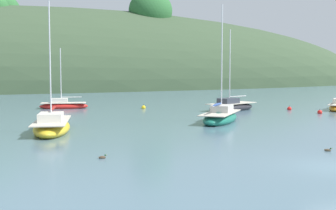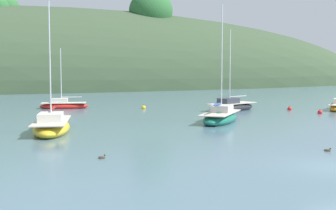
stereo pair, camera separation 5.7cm
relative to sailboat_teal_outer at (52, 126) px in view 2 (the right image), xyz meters
The scene contains 10 objects.
far_shoreline_hill 62.46m from the sailboat_teal_outer, 80.78° to the left, with size 150.00×36.00×34.66m.
sailboat_teal_outer is the anchor object (origin of this frame).
sailboat_grey_yawl 13.26m from the sailboat_teal_outer, ahead, with size 6.00×6.31×9.47m.
sailboat_white_near 20.93m from the sailboat_teal_outer, 25.85° to the left, with size 6.43×4.07×8.18m.
sailboat_blue_center 18.05m from the sailboat_teal_outer, 77.95° to the left, with size 5.22×2.77×6.41m.
mooring_buoy_channel 25.51m from the sailboat_teal_outer, 16.59° to the left, with size 0.44×0.44×0.54m.
mooring_buoy_inner 18.20m from the sailboat_teal_outer, 51.25° to the left, with size 0.44×0.44×0.54m.
mooring_buoy_outer 25.18m from the sailboat_teal_outer, ahead, with size 0.44×0.44×0.54m.
duck_lead 9.94m from the sailboat_teal_outer, 84.53° to the right, with size 0.43×0.20×0.24m.
duck_trailing 17.56m from the sailboat_teal_outer, 45.01° to the right, with size 0.36×0.38×0.24m.
Camera 2 is at (-14.70, -16.46, 4.52)m, focal length 50.98 mm.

